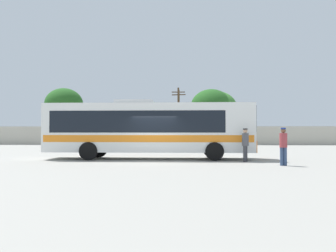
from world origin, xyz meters
The scene contains 14 objects.
ground_plane centered at (0.00, 10.00, 0.00)m, with size 300.00×300.00×0.00m, color gray.
perimeter_wall centered at (0.00, 25.37, 1.16)m, with size 80.00×0.30×2.31m, color #B2AD9E.
coach_bus_white_orange centered at (-0.51, 1.53, 1.88)m, with size 12.24×2.84×3.51m.
attendant_by_bus_door centered at (4.97, -0.39, 1.02)m, with size 0.50×0.50×1.80m.
passenger_waiting_on_apron centered at (6.41, -2.53, 1.03)m, with size 0.37×0.37×1.81m.
parked_car_leftmost_maroon centered at (-8.52, 21.88, 0.77)m, with size 4.49×2.03×1.44m.
parked_car_second_maroon centered at (-2.32, 21.86, 0.78)m, with size 4.58×2.13×1.46m.
parked_car_third_maroon centered at (3.21, 21.00, 0.77)m, with size 4.34×2.01×1.43m.
utility_pole_near centered at (1.09, 27.23, 3.70)m, with size 1.79×0.47×7.06m.
utility_pole_far centered at (1.01, 29.35, 4.00)m, with size 1.80×0.24×7.64m.
roadside_tree_left centered at (-15.24, 30.84, 5.53)m, with size 5.36×5.36×7.82m.
roadside_tree_midleft centered at (-3.65, 29.52, 4.18)m, with size 4.45×4.45×6.09m.
roadside_tree_midright centered at (5.40, 28.50, 4.99)m, with size 5.44×5.44×7.31m.
roadside_tree_right centered at (6.15, 29.16, 4.75)m, with size 5.55×5.55×7.11m.
Camera 1 is at (1.61, -20.14, 1.61)m, focal length 39.01 mm.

